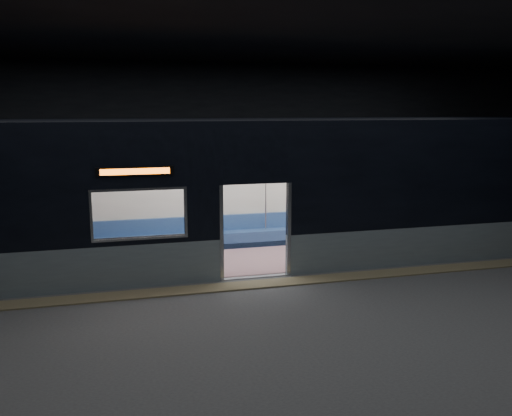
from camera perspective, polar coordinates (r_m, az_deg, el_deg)
name	(u,v)px	position (r m, az deg, el deg)	size (l,w,h in m)	color
station_floor	(269,294)	(10.84, 1.36, -9.00)	(24.00, 14.00, 0.01)	#47494C
station_envelope	(270,105)	(10.21, 1.45, 10.79)	(24.00, 14.00, 5.00)	black
tactile_strip	(262,284)	(11.33, 0.58, -8.01)	(22.80, 0.50, 0.03)	#8C7F59
metro_car	(239,184)	(12.80, -1.76, 2.57)	(18.00, 3.04, 3.35)	gray
passenger	(399,211)	(15.65, 14.81, -0.28)	(0.37, 0.65, 1.32)	black
handbag	(404,216)	(15.51, 15.29, -0.83)	(0.24, 0.21, 0.12)	black
transit_map	(401,184)	(15.90, 15.02, 2.48)	(1.04, 0.03, 0.68)	white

